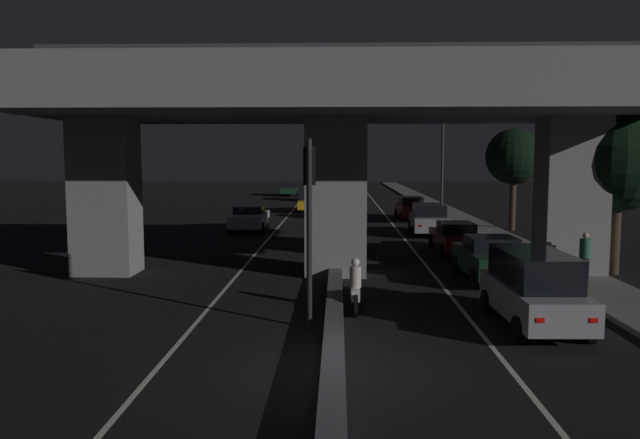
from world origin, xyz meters
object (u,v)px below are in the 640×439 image
(car_white_lead_oncoming, at_px, (250,217))
(motorcycle_white_filtering_near, at_px, (355,289))
(car_silver_lead, at_px, (534,287))
(car_dark_red_fifth, at_px, (410,208))
(car_taxi_yellow_third_oncoming, at_px, (317,190))
(street_lamp, at_px, (439,159))
(car_taxi_yellow_second_oncoming, at_px, (310,202))
(car_dark_green_fourth_oncoming, at_px, (289,188))
(car_dark_green_second, at_px, (490,258))
(car_silver_fourth, at_px, (429,219))
(car_dark_red_third, at_px, (456,237))
(traffic_light_left_of_median, at_px, (309,200))
(pedestrian_on_sidewalk, at_px, (585,257))

(car_white_lead_oncoming, relative_size, motorcycle_white_filtering_near, 2.53)
(car_silver_lead, xyz_separation_m, car_dark_red_fifth, (0.03, 27.33, -0.19))
(car_silver_lead, height_order, car_taxi_yellow_third_oncoming, car_taxi_yellow_third_oncoming)
(street_lamp, relative_size, car_dark_red_fifth, 1.56)
(car_taxi_yellow_second_oncoming, bearing_deg, car_taxi_yellow_third_oncoming, 177.72)
(car_white_lead_oncoming, distance_m, car_dark_green_fourth_oncoming, 33.29)
(car_dark_green_second, height_order, car_dark_green_fourth_oncoming, car_dark_green_fourth_oncoming)
(car_silver_fourth, bearing_deg, car_taxi_yellow_third_oncoming, 17.62)
(car_white_lead_oncoming, bearing_deg, car_dark_green_fourth_oncoming, -179.65)
(street_lamp, xyz_separation_m, car_dark_red_third, (-1.97, -17.53, -3.46))
(car_dark_red_fifth, height_order, car_taxi_yellow_third_oncoming, car_taxi_yellow_third_oncoming)
(car_taxi_yellow_second_oncoming, xyz_separation_m, motorcycle_white_filtering_near, (2.74, -32.13, -0.08))
(car_dark_red_third, bearing_deg, car_taxi_yellow_second_oncoming, 19.21)
(street_lamp, xyz_separation_m, car_dark_red_fifth, (-2.26, -2.48, -3.36))
(car_silver_lead, bearing_deg, car_dark_green_fourth_oncoming, 9.75)
(car_white_lead_oncoming, bearing_deg, car_dark_green_second, 35.35)
(car_taxi_yellow_second_oncoming, bearing_deg, street_lamp, 67.17)
(traffic_light_left_of_median, xyz_separation_m, car_taxi_yellow_second_oncoming, (-1.53, 33.72, -2.52))
(car_dark_green_second, distance_m, car_silver_fourth, 13.02)
(car_dark_green_second, bearing_deg, car_taxi_yellow_third_oncoming, 9.15)
(car_dark_red_third, xyz_separation_m, car_dark_red_fifth, (-0.29, 15.05, 0.10))
(pedestrian_on_sidewalk, bearing_deg, car_dark_green_second, 171.36)
(car_taxi_yellow_third_oncoming, bearing_deg, car_dark_red_fifth, 21.05)
(car_dark_green_fourth_oncoming, xyz_separation_m, pedestrian_on_sidewalk, (13.84, -48.42, 0.12))
(car_silver_fourth, bearing_deg, car_taxi_yellow_second_oncoming, 29.07)
(car_dark_red_third, relative_size, car_white_lead_oncoming, 1.05)
(car_dark_red_third, distance_m, car_taxi_yellow_third_oncoming, 34.08)
(car_silver_lead, xyz_separation_m, car_taxi_yellow_second_oncoming, (-7.22, 33.52, -0.28))
(car_silver_fourth, height_order, pedestrian_on_sidewalk, pedestrian_on_sidewalk)
(car_taxi_yellow_second_oncoming, bearing_deg, car_white_lead_oncoming, -14.23)
(car_silver_fourth, bearing_deg, car_dark_red_third, -175.18)
(traffic_light_left_of_median, bearing_deg, car_silver_lead, 2.03)
(pedestrian_on_sidewalk, bearing_deg, car_white_lead_oncoming, 131.79)
(car_dark_green_second, height_order, car_dark_red_fifth, car_dark_red_fifth)
(motorcycle_white_filtering_near, bearing_deg, traffic_light_left_of_median, 142.64)
(street_lamp, bearing_deg, pedestrian_on_sidewalk, -87.47)
(car_silver_lead, bearing_deg, pedestrian_on_sidewalk, -33.45)
(traffic_light_left_of_median, relative_size, car_white_lead_oncoming, 1.04)
(street_lamp, relative_size, car_taxi_yellow_third_oncoming, 1.75)
(car_dark_red_third, xyz_separation_m, car_taxi_yellow_third_oncoming, (-7.38, 33.27, 0.34))
(car_dark_green_second, relative_size, car_dark_green_fourth_oncoming, 0.93)
(street_lamp, bearing_deg, traffic_light_left_of_median, -104.88)
(car_white_lead_oncoming, bearing_deg, traffic_light_left_of_median, 12.02)
(car_dark_green_fourth_oncoming, height_order, motorcycle_white_filtering_near, car_dark_green_fourth_oncoming)
(car_white_lead_oncoming, height_order, motorcycle_white_filtering_near, motorcycle_white_filtering_near)
(car_silver_fourth, height_order, car_dark_red_fifth, car_silver_fourth)
(street_lamp, distance_m, motorcycle_white_filtering_near, 29.43)
(car_silver_fourth, xyz_separation_m, car_dark_red_fifth, (-0.04, 8.49, -0.08))
(car_dark_red_fifth, bearing_deg, car_silver_fourth, 178.96)
(traffic_light_left_of_median, height_order, car_silver_fourth, traffic_light_left_of_median)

